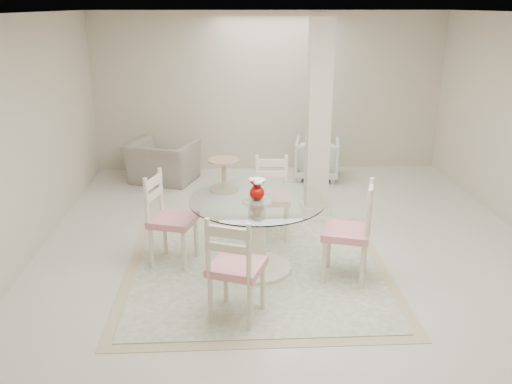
{
  "coord_description": "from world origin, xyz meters",
  "views": [
    {
      "loc": [
        -0.71,
        -5.83,
        2.78
      ],
      "look_at": [
        -0.42,
        -0.26,
        0.85
      ],
      "focal_mm": 38.0,
      "sensor_mm": 36.0,
      "label": 1
    }
  ],
  "objects_px": {
    "red_vase": "(257,189)",
    "dining_chair_south": "(234,261)",
    "column": "(318,118)",
    "recliner_taupe": "(163,162)",
    "armchair_white": "(317,159)",
    "side_table": "(224,176)",
    "dining_chair_west": "(166,212)",
    "dining_chair_north": "(272,191)",
    "dining_chair_east": "(354,225)",
    "dining_table": "(257,235)"
  },
  "relations": [
    {
      "from": "red_vase",
      "to": "dining_chair_east",
      "type": "height_order",
      "value": "dining_chair_east"
    },
    {
      "from": "dining_table",
      "to": "side_table",
      "type": "relative_size",
      "value": 2.83
    },
    {
      "from": "dining_chair_north",
      "to": "dining_chair_south",
      "type": "height_order",
      "value": "dining_chair_south"
    },
    {
      "from": "dining_chair_west",
      "to": "dining_chair_south",
      "type": "distance_m",
      "value": 1.45
    },
    {
      "from": "dining_chair_north",
      "to": "armchair_white",
      "type": "height_order",
      "value": "dining_chair_north"
    },
    {
      "from": "dining_table",
      "to": "side_table",
      "type": "xyz_separation_m",
      "value": [
        -0.37,
        2.74,
        -0.19
      ]
    },
    {
      "from": "column",
      "to": "dining_chair_south",
      "type": "relative_size",
      "value": 2.33
    },
    {
      "from": "red_vase",
      "to": "side_table",
      "type": "bearing_deg",
      "value": 97.72
    },
    {
      "from": "side_table",
      "to": "dining_table",
      "type": "bearing_deg",
      "value": -82.29
    },
    {
      "from": "side_table",
      "to": "dining_chair_west",
      "type": "bearing_deg",
      "value": -104.09
    },
    {
      "from": "dining_chair_south",
      "to": "armchair_white",
      "type": "height_order",
      "value": "dining_chair_south"
    },
    {
      "from": "column",
      "to": "armchair_white",
      "type": "distance_m",
      "value": 1.9
    },
    {
      "from": "dining_chair_west",
      "to": "side_table",
      "type": "relative_size",
      "value": 2.28
    },
    {
      "from": "red_vase",
      "to": "armchair_white",
      "type": "height_order",
      "value": "red_vase"
    },
    {
      "from": "side_table",
      "to": "column",
      "type": "bearing_deg",
      "value": -37.06
    },
    {
      "from": "column",
      "to": "red_vase",
      "type": "height_order",
      "value": "column"
    },
    {
      "from": "column",
      "to": "armchair_white",
      "type": "relative_size",
      "value": 3.68
    },
    {
      "from": "dining_chair_west",
      "to": "armchair_white",
      "type": "height_order",
      "value": "dining_chair_west"
    },
    {
      "from": "dining_table",
      "to": "side_table",
      "type": "distance_m",
      "value": 2.77
    },
    {
      "from": "dining_table",
      "to": "dining_chair_west",
      "type": "xyz_separation_m",
      "value": [
        -0.99,
        0.26,
        0.19
      ]
    },
    {
      "from": "armchair_white",
      "to": "red_vase",
      "type": "bearing_deg",
      "value": 80.84
    },
    {
      "from": "red_vase",
      "to": "side_table",
      "type": "distance_m",
      "value": 2.85
    },
    {
      "from": "red_vase",
      "to": "dining_chair_south",
      "type": "relative_size",
      "value": 0.21
    },
    {
      "from": "armchair_white",
      "to": "side_table",
      "type": "height_order",
      "value": "armchair_white"
    },
    {
      "from": "armchair_white",
      "to": "side_table",
      "type": "xyz_separation_m",
      "value": [
        -1.56,
        -0.61,
        -0.1
      ]
    },
    {
      "from": "recliner_taupe",
      "to": "side_table",
      "type": "distance_m",
      "value": 1.15
    },
    {
      "from": "red_vase",
      "to": "dining_chair_east",
      "type": "distance_m",
      "value": 1.08
    },
    {
      "from": "column",
      "to": "recliner_taupe",
      "type": "bearing_deg",
      "value": 146.67
    },
    {
      "from": "dining_chair_west",
      "to": "side_table",
      "type": "bearing_deg",
      "value": 2.73
    },
    {
      "from": "column",
      "to": "side_table",
      "type": "distance_m",
      "value": 1.97
    },
    {
      "from": "dining_table",
      "to": "column",
      "type": "bearing_deg",
      "value": 62.36
    },
    {
      "from": "dining_chair_south",
      "to": "side_table",
      "type": "xyz_separation_m",
      "value": [
        -0.11,
        3.73,
        -0.37
      ]
    },
    {
      "from": "dining_chair_north",
      "to": "recliner_taupe",
      "type": "relative_size",
      "value": 1.07
    },
    {
      "from": "red_vase",
      "to": "dining_chair_west",
      "type": "distance_m",
      "value": 1.08
    },
    {
      "from": "dining_table",
      "to": "recliner_taupe",
      "type": "height_order",
      "value": "dining_table"
    },
    {
      "from": "red_vase",
      "to": "dining_chair_west",
      "type": "height_order",
      "value": "dining_chair_west"
    },
    {
      "from": "column",
      "to": "recliner_taupe",
      "type": "height_order",
      "value": "column"
    },
    {
      "from": "dining_chair_west",
      "to": "recliner_taupe",
      "type": "xyz_separation_m",
      "value": [
        -0.39,
        3.02,
        -0.27
      ]
    },
    {
      "from": "dining_chair_south",
      "to": "red_vase",
      "type": "bearing_deg",
      "value": -83.43
    },
    {
      "from": "dining_table",
      "to": "recliner_taupe",
      "type": "xyz_separation_m",
      "value": [
        -1.38,
        3.27,
        -0.09
      ]
    },
    {
      "from": "red_vase",
      "to": "recliner_taupe",
      "type": "bearing_deg",
      "value": 112.86
    },
    {
      "from": "dining_table",
      "to": "dining_chair_west",
      "type": "bearing_deg",
      "value": 165.56
    },
    {
      "from": "dining_chair_south",
      "to": "column",
      "type": "bearing_deg",
      "value": -91.88
    },
    {
      "from": "red_vase",
      "to": "side_table",
      "type": "height_order",
      "value": "red_vase"
    },
    {
      "from": "dining_chair_north",
      "to": "armchair_white",
      "type": "relative_size",
      "value": 1.52
    },
    {
      "from": "recliner_taupe",
      "to": "dining_chair_south",
      "type": "bearing_deg",
      "value": 123.4
    },
    {
      "from": "dining_table",
      "to": "dining_chair_east",
      "type": "relative_size",
      "value": 1.21
    },
    {
      "from": "dining_table",
      "to": "dining_chair_north",
      "type": "height_order",
      "value": "dining_chair_north"
    },
    {
      "from": "dining_chair_west",
      "to": "side_table",
      "type": "distance_m",
      "value": 2.59
    },
    {
      "from": "dining_chair_north",
      "to": "dining_chair_east",
      "type": "bearing_deg",
      "value": -55.87
    }
  ]
}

